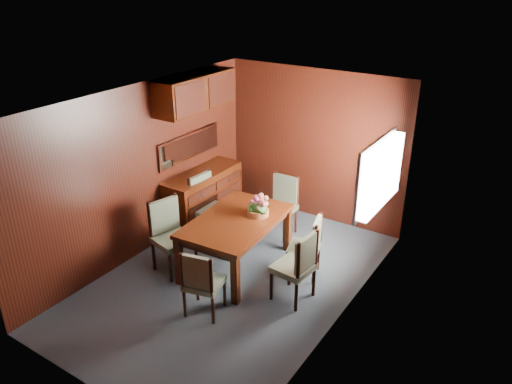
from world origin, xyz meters
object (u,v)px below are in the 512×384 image
Objects in this scene: chair_left_near at (170,231)px; flower_centerpiece at (258,205)px; dining_table at (236,226)px; chair_right_near at (298,264)px; chair_head at (201,280)px; sideboard at (204,199)px.

chair_left_near is 3.29× the size of flower_centerpiece.
chair_right_near reaches higher than dining_table.
chair_left_near is 1.22m from flower_centerpiece.
chair_left_near is 1.14m from chair_head.
flower_centerpiece is (0.19, 0.25, 0.25)m from dining_table.
flower_centerpiece reaches higher than chair_head.
sideboard is at bearing 114.55° from chair_head.
chair_left_near is 1.15× the size of chair_head.
dining_table is 0.88m from chair_left_near.
dining_table is 1.60× the size of chair_left_near.
sideboard is 0.87× the size of dining_table.
flower_centerpiece is (0.90, 0.76, 0.32)m from chair_left_near.
chair_right_near is 1.07× the size of chair_head.
chair_left_near is (-0.71, -0.51, -0.07)m from dining_table.
chair_left_near reaches higher than chair_head.
chair_right_near is 1.17m from chair_head.
chair_right_near is 3.07× the size of flower_centerpiece.
chair_head is at bearing -86.60° from flower_centerpiece.
sideboard is at bearing 161.18° from flower_centerpiece.
dining_table is 0.40m from flower_centerpiece.
flower_centerpiece reaches higher than chair_left_near.
flower_centerpiece is (1.30, -0.44, 0.43)m from sideboard.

